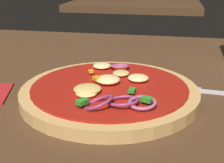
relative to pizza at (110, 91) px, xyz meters
name	(u,v)px	position (x,y,z in m)	size (l,w,h in m)	color
dining_table	(82,111)	(-0.04, -0.02, -0.03)	(1.47, 0.99, 0.04)	#4C301C
pizza	(110,91)	(0.00, 0.00, 0.00)	(0.28, 0.28, 0.04)	tan
fork	(220,93)	(0.17, 0.05, -0.01)	(0.18, 0.03, 0.01)	silver
background_table	(135,5)	(-0.13, 1.42, -0.03)	(0.75, 0.52, 0.04)	#4C301C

